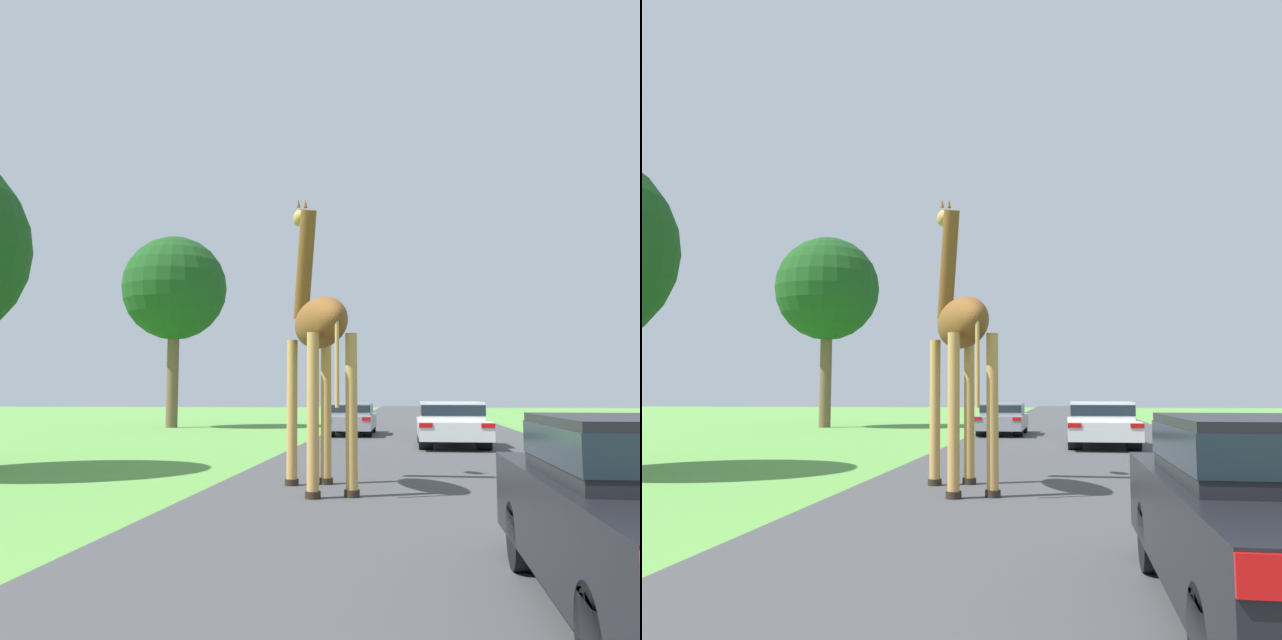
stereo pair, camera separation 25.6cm
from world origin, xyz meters
The scene contains 5 objects.
road centered at (0.00, 30.00, 0.00)m, with size 7.81×120.00×0.00m.
giraffe_near_road centered at (-2.08, 11.94, 2.54)m, with size 1.50×2.85×5.15m.
car_queue_right centered at (0.64, 21.57, 0.71)m, with size 1.98×4.63×1.30m.
car_queue_left centered at (-2.78, 26.99, 0.64)m, with size 1.70×4.46×1.19m.
tree_centre_back centered at (-11.49, 31.33, 6.45)m, with size 4.87×4.87×8.94m.
Camera 2 is at (-0.37, 0.97, 1.53)m, focal length 38.00 mm.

